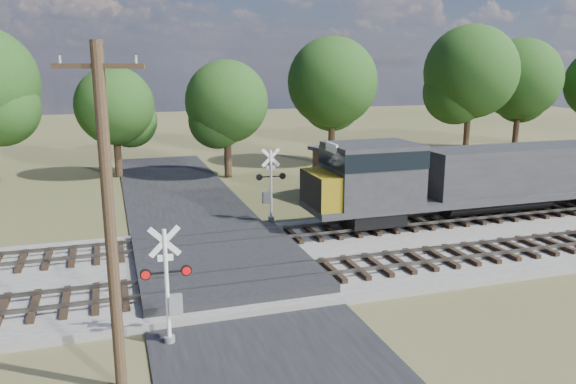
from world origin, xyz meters
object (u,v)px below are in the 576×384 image
object	(u,v)px
crossing_signal_near	(170,296)
crossing_signal_far	(270,192)
utility_pole	(109,216)
equipment_shed	(362,173)

from	to	relation	value
crossing_signal_near	crossing_signal_far	size ratio (longest dim) A/B	0.94
utility_pole	crossing_signal_far	bearing A→B (deg)	80.24
crossing_signal_far	equipment_shed	bearing A→B (deg)	-152.75
utility_pole	equipment_shed	distance (m)	23.35
crossing_signal_far	equipment_shed	distance (m)	7.68
crossing_signal_far	utility_pole	size ratio (longest dim) A/B	0.45
crossing_signal_near	crossing_signal_far	distance (m)	13.93
crossing_signal_near	utility_pole	xyz separation A→B (m)	(-1.57, -2.04, 3.19)
crossing_signal_far	equipment_shed	size ratio (longest dim) A/B	0.64
utility_pole	equipment_shed	size ratio (longest dim) A/B	1.43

